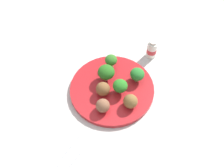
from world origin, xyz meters
TOP-DOWN VIEW (x-y plane):
  - ground_plane at (0.00, 0.00)m, footprint 4.00×4.00m
  - plate at (0.00, 0.00)m, footprint 0.28×0.28m
  - broccoli_floret_far_rim at (0.00, 0.03)m, footprint 0.05×0.05m
  - broccoli_floret_back_right at (-0.02, -0.03)m, footprint 0.06×0.06m
  - broccoli_floret_mid_right at (-0.07, 0.05)m, footprint 0.05×0.05m
  - broccoli_floret_front_right at (-0.08, -0.05)m, footprint 0.04×0.04m
  - meatball_back_left at (0.08, 0.02)m, footprint 0.04×0.04m
  - meatball_mid_left at (0.03, -0.01)m, footprint 0.05×0.05m
  - meatball_front_left at (0.03, 0.08)m, footprint 0.05×0.05m
  - napkin at (0.26, 0.01)m, footprint 0.18×0.13m
  - fork at (0.27, 0.03)m, footprint 0.12×0.03m
  - knife at (0.27, -0.00)m, footprint 0.15×0.02m
  - yogurt_bottle at (-0.21, 0.04)m, footprint 0.04×0.04m

SIDE VIEW (x-z plane):
  - ground_plane at x=0.00m, z-range 0.00..0.00m
  - napkin at x=0.26m, z-range 0.00..0.01m
  - knife at x=0.27m, z-range 0.00..0.01m
  - fork at x=0.27m, z-range 0.00..0.01m
  - plate at x=0.00m, z-range 0.00..0.02m
  - yogurt_bottle at x=-0.21m, z-range 0.00..0.07m
  - meatball_back_left at x=0.08m, z-range 0.02..0.06m
  - meatball_front_left at x=0.03m, z-range 0.02..0.06m
  - meatball_mid_left at x=0.03m, z-range 0.02..0.06m
  - broccoli_floret_mid_right at x=-0.07m, z-range 0.02..0.07m
  - broccoli_floret_far_rim at x=0.00m, z-range 0.02..0.07m
  - broccoli_floret_front_right at x=-0.08m, z-range 0.02..0.07m
  - broccoli_floret_back_right at x=-0.02m, z-range 0.02..0.08m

